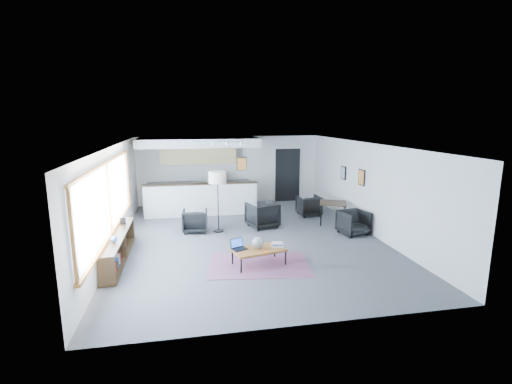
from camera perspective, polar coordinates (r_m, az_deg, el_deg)
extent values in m
cube|color=#464648|center=(10.42, -0.97, -7.16)|extent=(7.00, 9.00, 0.01)
cube|color=white|center=(9.90, -1.02, 7.31)|extent=(7.00, 9.00, 0.01)
cube|color=silver|center=(14.48, -4.06, 3.40)|extent=(7.00, 0.01, 2.60)
cube|color=silver|center=(5.85, 6.69, -8.83)|extent=(7.00, 0.01, 2.60)
cube|color=silver|center=(10.10, -20.99, -0.85)|extent=(0.01, 9.00, 2.60)
cube|color=silver|center=(11.21, 16.94, 0.57)|extent=(0.01, 9.00, 2.60)
cube|color=#8CBFFF|center=(9.19, -21.81, -0.80)|extent=(0.02, 5.80, 1.55)
cube|color=brown|center=(9.38, -21.26, -5.58)|extent=(0.10, 5.95, 0.06)
cube|color=brown|center=(9.06, -22.06, 4.15)|extent=(0.06, 5.95, 0.06)
cube|color=brown|center=(6.45, -26.37, -6.18)|extent=(0.06, 0.06, 1.60)
cube|color=brown|center=(9.19, -21.69, -0.80)|extent=(0.06, 0.06, 1.60)
cube|color=brown|center=(12.00, -19.18, 2.09)|extent=(0.06, 0.06, 1.60)
cube|color=#2F1F10|center=(9.28, -20.48, -6.21)|extent=(0.35, 3.00, 0.05)
cube|color=#2F1F10|center=(9.46, -20.24, -9.51)|extent=(0.35, 3.00, 0.05)
cube|color=#2F1F10|center=(8.03, -22.03, -11.28)|extent=(0.33, 0.04, 0.55)
cube|color=#2F1F10|center=(9.37, -20.36, -7.91)|extent=(0.33, 0.04, 0.55)
cube|color=#2F1F10|center=(10.73, -19.13, -5.38)|extent=(0.33, 0.04, 0.55)
cube|color=#3359A5|center=(8.23, -21.75, -11.88)|extent=(0.18, 0.04, 0.20)
cube|color=silver|center=(8.38, -21.54, -11.37)|extent=(0.18, 0.04, 0.22)
cube|color=maroon|center=(8.53, -21.33, -10.87)|extent=(0.18, 0.04, 0.24)
cube|color=#2F1F10|center=(8.69, -21.13, -10.57)|extent=(0.18, 0.04, 0.20)
cube|color=#3359A5|center=(8.84, -20.94, -10.11)|extent=(0.18, 0.04, 0.22)
cube|color=silver|center=(9.00, -20.76, -9.65)|extent=(0.18, 0.04, 0.24)
cube|color=maroon|center=(9.16, -20.57, -9.39)|extent=(0.18, 0.04, 0.20)
cube|color=#2F1F10|center=(9.31, -20.40, -8.97)|extent=(0.18, 0.04, 0.22)
cube|color=#3359A5|center=(9.47, -20.24, -8.56)|extent=(0.18, 0.03, 0.24)
cube|color=silver|center=(9.63, -20.08, -8.33)|extent=(0.18, 0.03, 0.20)
cube|color=maroon|center=(9.79, -19.92, -7.94)|extent=(0.18, 0.03, 0.22)
cube|color=#2F1F10|center=(9.94, -19.78, -7.57)|extent=(0.18, 0.04, 0.24)
cube|color=black|center=(10.01, -19.79, -4.22)|extent=(0.14, 0.02, 0.18)
sphere|color=#264C99|center=(8.68, -21.04, -6.80)|extent=(0.14, 0.14, 0.14)
cube|color=white|center=(12.74, -8.41, -1.23)|extent=(3.80, 0.25, 1.10)
cube|color=#2F1F10|center=(12.63, -8.48, 1.25)|extent=(3.85, 0.32, 0.04)
cube|color=white|center=(14.18, -8.66, -0.35)|extent=(3.80, 0.60, 0.90)
cube|color=#2D2D2D|center=(14.10, -8.72, 1.48)|extent=(3.82, 0.62, 0.04)
cube|color=tan|center=(14.11, -8.87, 5.74)|extent=(2.80, 0.35, 0.70)
cube|color=white|center=(13.37, -8.82, 7.59)|extent=(4.20, 1.80, 0.30)
cube|color=black|center=(12.68, -2.22, 4.33)|extent=(0.35, 0.03, 0.45)
cube|color=orange|center=(12.67, -2.21, 4.32)|extent=(0.30, 0.01, 0.40)
cube|color=black|center=(14.88, 4.83, 2.64)|extent=(1.00, 0.12, 2.10)
cube|color=white|center=(14.75, 2.87, 2.59)|extent=(0.06, 0.10, 2.10)
cube|color=white|center=(15.03, 6.73, 2.69)|extent=(0.06, 0.10, 2.10)
cube|color=white|center=(14.76, 4.89, 6.75)|extent=(1.10, 0.10, 0.06)
cube|color=silver|center=(12.00, -5.69, 7.77)|extent=(1.60, 0.04, 0.04)
cylinder|color=silver|center=(11.97, -8.81, 7.30)|extent=(0.07, 0.07, 0.09)
cylinder|color=silver|center=(11.99, -6.64, 7.36)|extent=(0.07, 0.07, 0.09)
cylinder|color=silver|center=(12.03, -4.49, 7.42)|extent=(0.07, 0.07, 0.09)
cylinder|color=silver|center=(12.09, -2.35, 7.46)|extent=(0.07, 0.07, 0.09)
cube|color=black|center=(11.50, 15.94, 2.16)|extent=(0.03, 0.38, 0.48)
cube|color=orange|center=(11.50, 15.87, 2.16)|extent=(0.00, 0.32, 0.42)
cube|color=black|center=(12.67, 13.30, 2.89)|extent=(0.03, 0.34, 0.44)
cube|color=#859FC5|center=(12.66, 13.24, 2.89)|extent=(0.00, 0.28, 0.38)
cube|color=#62364D|center=(8.64, 0.45, -11.09)|extent=(2.46, 1.84, 0.01)
cube|color=brown|center=(8.51, 0.45, -8.88)|extent=(1.29, 0.89, 0.05)
cube|color=black|center=(8.15, -2.29, -11.27)|extent=(0.03, 0.03, 0.34)
cube|color=black|center=(8.62, -3.65, -9.99)|extent=(0.03, 0.03, 0.34)
cube|color=black|center=(8.58, 4.57, -10.10)|extent=(0.03, 0.03, 0.34)
cube|color=black|center=(9.03, 2.90, -8.96)|extent=(0.03, 0.03, 0.34)
cube|color=black|center=(8.29, 1.24, -9.65)|extent=(1.10, 0.28, 0.03)
cube|color=black|center=(8.76, -0.30, -8.48)|extent=(1.10, 0.28, 0.03)
cube|color=black|center=(8.48, -2.56, -8.74)|extent=(0.39, 0.35, 0.02)
cube|color=black|center=(8.54, -3.00, -7.79)|extent=(0.32, 0.19, 0.21)
cube|color=blue|center=(8.53, -2.98, -7.80)|extent=(0.28, 0.16, 0.18)
sphere|color=gray|center=(8.50, 0.26, -7.81)|extent=(0.26, 0.26, 0.26)
cube|color=silver|center=(8.69, 3.37, -8.18)|extent=(0.32, 0.28, 0.03)
cube|color=#3359A5|center=(8.68, 3.37, -7.99)|extent=(0.29, 0.25, 0.03)
cube|color=silver|center=(8.66, 3.32, -7.86)|extent=(0.27, 0.23, 0.03)
cube|color=#E5590C|center=(8.35, 1.56, -9.12)|extent=(0.13, 0.13, 0.01)
imported|color=black|center=(11.05, -9.36, -4.23)|extent=(0.76, 0.71, 0.73)
imported|color=black|center=(11.35, 0.96, -3.32)|extent=(1.02, 0.98, 0.85)
cylinder|color=black|center=(11.09, -5.77, -5.94)|extent=(0.34, 0.34, 0.03)
cylinder|color=black|center=(10.89, -5.85, -2.10)|extent=(0.03, 0.03, 1.50)
cylinder|color=beige|center=(10.72, -5.94, 2.24)|extent=(0.55, 0.55, 0.33)
cube|color=#2F1F10|center=(11.91, 11.78, -1.66)|extent=(1.05, 1.05, 0.04)
cylinder|color=black|center=(11.64, 9.96, -3.64)|extent=(0.05, 0.05, 0.65)
cylinder|color=black|center=(12.34, 10.01, -2.78)|extent=(0.05, 0.05, 0.65)
cylinder|color=black|center=(11.66, 13.51, -3.76)|extent=(0.05, 0.05, 0.65)
cylinder|color=black|center=(12.36, 13.36, -2.90)|extent=(0.05, 0.05, 0.65)
imported|color=black|center=(11.05, 14.77, -4.67)|extent=(0.75, 0.71, 0.65)
imported|color=black|center=(12.82, 8.14, -2.20)|extent=(0.65, 0.62, 0.64)
imported|color=black|center=(14.10, -5.90, 2.46)|extent=(0.61, 0.35, 0.40)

